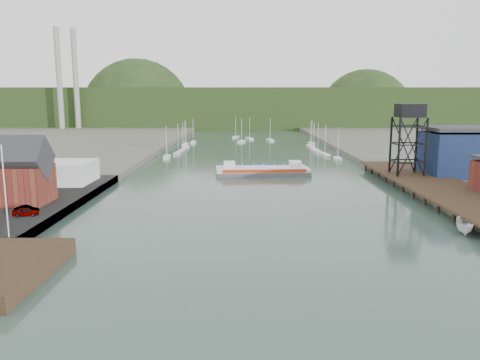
{
  "coord_description": "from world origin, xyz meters",
  "views": [
    {
      "loc": [
        -2.65,
        -48.32,
        19.35
      ],
      "look_at": [
        -3.15,
        39.44,
        4.0
      ],
      "focal_mm": 35.0,
      "sensor_mm": 36.0,
      "label": 1
    }
  ],
  "objects_px": {
    "car_west_a": "(26,212)",
    "harbor_building": "(12,177)",
    "lift_tower": "(410,115)",
    "chain_ferry": "(262,170)",
    "motorboat": "(465,227)"
  },
  "relations": [
    {
      "from": "lift_tower",
      "to": "chain_ferry",
      "type": "relative_size",
      "value": 0.65
    },
    {
      "from": "car_west_a",
      "to": "chain_ferry",
      "type": "bearing_deg",
      "value": -48.13
    },
    {
      "from": "harbor_building",
      "to": "motorboat",
      "type": "bearing_deg",
      "value": -10.34
    },
    {
      "from": "chain_ferry",
      "to": "lift_tower",
      "type": "bearing_deg",
      "value": -26.84
    },
    {
      "from": "chain_ferry",
      "to": "motorboat",
      "type": "xyz_separation_m",
      "value": [
        26.93,
        -54.26,
        0.17
      ]
    },
    {
      "from": "chain_ferry",
      "to": "car_west_a",
      "type": "xyz_separation_m",
      "value": [
        -38.33,
        -50.21,
        1.26
      ]
    },
    {
      "from": "car_west_a",
      "to": "harbor_building",
      "type": "bearing_deg",
      "value": 23.54
    },
    {
      "from": "motorboat",
      "to": "harbor_building",
      "type": "bearing_deg",
      "value": -170.79
    },
    {
      "from": "harbor_building",
      "to": "car_west_a",
      "type": "height_order",
      "value": "harbor_building"
    },
    {
      "from": "lift_tower",
      "to": "motorboat",
      "type": "height_order",
      "value": "lift_tower"
    },
    {
      "from": "chain_ferry",
      "to": "car_west_a",
      "type": "relative_size",
      "value": 6.53
    },
    {
      "from": "motorboat",
      "to": "car_west_a",
      "type": "bearing_deg",
      "value": -164.0
    },
    {
      "from": "harbor_building",
      "to": "car_west_a",
      "type": "relative_size",
      "value": 3.25
    },
    {
      "from": "lift_tower",
      "to": "car_west_a",
      "type": "bearing_deg",
      "value": -152.45
    },
    {
      "from": "harbor_building",
      "to": "lift_tower",
      "type": "relative_size",
      "value": 0.76
    }
  ]
}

